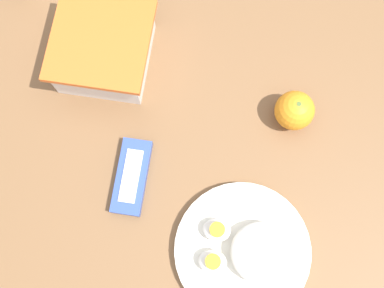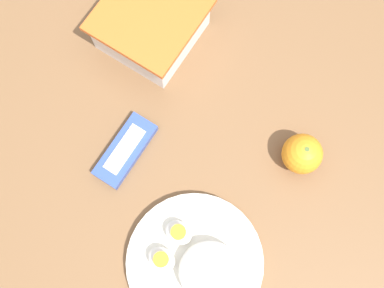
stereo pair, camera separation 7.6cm
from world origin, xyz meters
The scene contains 6 objects.
ground_plane centered at (0.00, 0.00, 0.00)m, with size 10.00×10.00×0.00m, color #66605B.
table centered at (0.00, 0.00, 0.68)m, with size 1.30×0.92×0.76m.
food_container centered at (-0.22, 0.16, 0.79)m, with size 0.17×0.17×0.08m.
orange_fruit centered at (0.12, 0.10, 0.79)m, with size 0.07×0.07×0.07m.
rice_plate centered at (0.07, -0.15, 0.78)m, with size 0.22×0.22×0.06m.
candy_bar centered at (-0.14, -0.06, 0.77)m, with size 0.05×0.13×0.02m.
Camera 1 is at (-0.02, -0.17, 1.52)m, focal length 42.00 mm.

